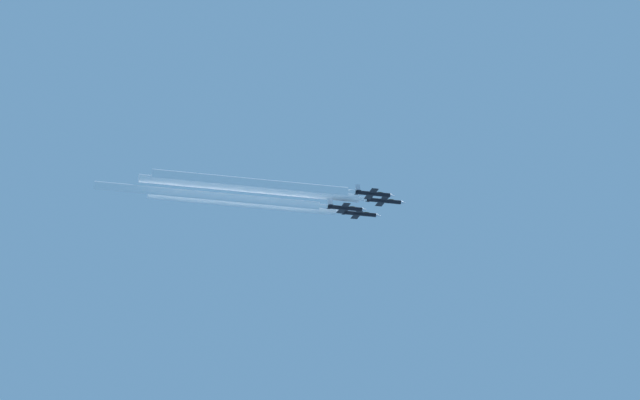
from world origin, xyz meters
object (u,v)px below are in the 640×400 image
at_px(jet_lead, 385,201).
at_px(jet_slot, 346,208).
at_px(jet_left_wingman, 360,214).
at_px(jet_right_wingman, 374,194).

height_order(jet_lead, jet_slot, jet_lead).
bearing_deg(jet_slot, jet_lead, 91.43).
relative_size(jet_left_wingman, jet_slot, 1.00).
xyz_separation_m(jet_lead, jet_slot, (0.31, -12.39, -3.62)).
bearing_deg(jet_slot, jet_left_wingman, 141.31).
bearing_deg(jet_left_wingman, jet_slot, -38.69).
relative_size(jet_lead, jet_right_wingman, 1.00).
bearing_deg(jet_lead, jet_slot, -88.57).
distance_m(jet_lead, jet_slot, 12.91).
bearing_deg(jet_left_wingman, jet_lead, 33.53).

